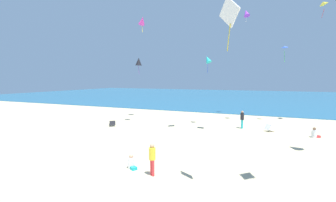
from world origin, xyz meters
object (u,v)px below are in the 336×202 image
beach_chair_far_left (112,124)px  kite_purple (246,13)px  person_0 (315,134)px  kite_blue (285,47)px  kite_yellow (323,3)px  kite_magenta (142,21)px  person_2 (132,163)px  person_3 (152,157)px  kite_white (229,13)px  kite_orange (230,14)px  person_1 (242,118)px  beach_chair_far_right (269,128)px  kite_black (139,62)px  kite_teal (208,59)px

beach_chair_far_left → kite_purple: kite_purple is taller
person_0 → kite_blue: kite_blue is taller
kite_yellow → kite_magenta: kite_yellow is taller
person_2 → person_3: size_ratio=0.48×
beach_chair_far_left → kite_white: size_ratio=0.44×
person_2 → kite_magenta: size_ratio=0.46×
person_3 → kite_white: 6.70m
person_3 → kite_orange: (1.60, 9.67, 8.30)m
person_1 → kite_purple: bearing=100.9°
beach_chair_far_right → kite_white: kite_white is taller
kite_black → person_0: bearing=-11.4°
beach_chair_far_left → kite_yellow: kite_yellow is taller
beach_chair_far_left → person_3: (8.60, -8.71, 0.62)m
kite_magenta → person_1: bearing=11.3°
person_0 → kite_blue: bearing=86.3°
person_0 → kite_orange: kite_orange is taller
person_2 → kite_teal: kite_teal is taller
kite_blue → kite_teal: kite_blue is taller
kite_magenta → kite_orange: (8.06, -0.95, -0.43)m
beach_chair_far_right → kite_teal: bearing=127.6°
kite_blue → kite_white: size_ratio=0.83×
person_0 → kite_magenta: (-14.14, -0.47, 9.29)m
beach_chair_far_right → kite_orange: kite_orange is taller
beach_chair_far_left → kite_orange: (10.21, 0.95, 8.93)m
person_3 → kite_magenta: kite_magenta is taller
kite_blue → kite_teal: (-6.44, -4.40, -1.26)m
person_1 → kite_teal: (-3.21, 0.33, 5.18)m
kite_teal → person_3: bearing=-86.2°
person_0 → kite_black: size_ratio=0.41×
person_0 → kite_white: bearing=-133.5°
kite_white → person_0: bearing=69.3°
person_2 → kite_yellow: 22.82m
kite_blue → kite_magenta: kite_magenta is taller
beach_chair_far_right → person_3: bearing=-155.6°
kite_orange → kite_black: bearing=155.8°
person_1 → person_2: person_1 is taller
kite_teal → kite_purple: (2.45, 7.32, 5.57)m
kite_magenta → kite_orange: kite_magenta is taller
kite_yellow → kite_black: size_ratio=0.86×
person_3 → kite_blue: size_ratio=0.93×
person_2 → kite_blue: (6.91, 16.74, 7.08)m
person_3 → kite_purple: (1.61, 20.02, 10.80)m
kite_magenta → kite_teal: size_ratio=0.91×
person_3 → kite_black: (-9.14, 14.48, 5.34)m
person_0 → beach_chair_far_right: bearing=141.4°
kite_orange → person_0: bearing=13.2°
kite_white → kite_orange: bearing=99.7°
person_1 → kite_blue: size_ratio=0.98×
person_0 → person_1: bearing=143.6°
beach_chair_far_right → kite_purple: bearing=65.5°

